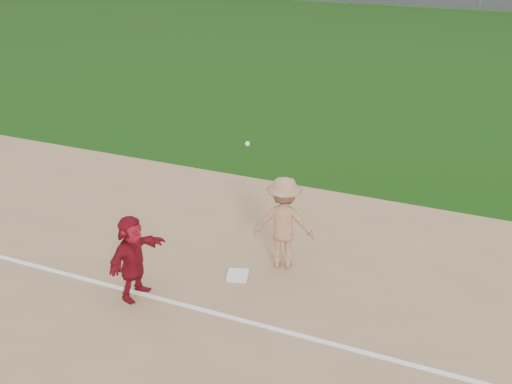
% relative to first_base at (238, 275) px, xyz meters
% --- Properties ---
extents(ground, '(160.00, 160.00, 0.00)m').
position_rel_first_base_xyz_m(ground, '(-0.11, -0.42, -0.06)').
color(ground, '#143A0B').
rests_on(ground, ground).
extents(foul_line, '(60.00, 0.10, 0.01)m').
position_rel_first_base_xyz_m(foul_line, '(-0.11, -1.22, -0.04)').
color(foul_line, white).
rests_on(foul_line, infield_dirt).
extents(parking_asphalt, '(120.00, 10.00, 0.01)m').
position_rel_first_base_xyz_m(parking_asphalt, '(-0.11, 45.58, -0.06)').
color(parking_asphalt, black).
rests_on(parking_asphalt, ground).
extents(first_base, '(0.48, 0.48, 0.09)m').
position_rel_first_base_xyz_m(first_base, '(0.00, 0.00, 0.00)').
color(first_base, white).
rests_on(first_base, infield_dirt).
extents(base_runner, '(0.55, 1.46, 1.54)m').
position_rel_first_base_xyz_m(base_runner, '(-1.38, -1.29, 0.73)').
color(base_runner, maroon).
rests_on(base_runner, infield_dirt).
extents(first_base_play, '(1.30, 1.09, 2.62)m').
position_rel_first_base_xyz_m(first_base_play, '(0.59, 0.77, 0.86)').
color(first_base_play, gray).
rests_on(first_base_play, infield_dirt).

